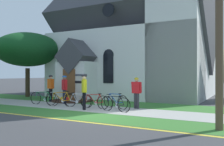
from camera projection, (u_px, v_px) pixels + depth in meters
The scene contains 19 objects.
ground at pixel (129, 105), 14.70m from camera, with size 140.00×140.00×0.00m, color #3D3D3F.
sidewalk_slab at pixel (73, 107), 13.68m from camera, with size 32.00×2.32×0.01m, color #A8A59E.
grass_verge at pixel (45, 112), 11.83m from camera, with size 32.00×1.92×0.01m, color #38722D.
church_lawn at pixel (98, 102), 15.89m from camera, with size 24.00×2.71×0.01m, color #38722D.
curb_paint_stripe at pixel (27, 115), 10.86m from camera, with size 28.00×0.16×0.01m, color yellow.
church_building at pixel (139, 38), 20.78m from camera, with size 12.02×11.41×12.27m.
church_sign at pixel (74, 84), 16.54m from camera, with size 2.06×0.26×1.76m.
flower_bed at pixel (72, 100), 16.34m from camera, with size 2.58×2.58×0.34m.
bicycle_red at pixel (43, 98), 14.70m from camera, with size 1.80×0.26×0.81m.
bicycle_green at pixel (94, 101), 13.08m from camera, with size 1.78×0.11×0.81m.
bicycle_silver at pixel (78, 100), 13.57m from camera, with size 1.72×0.21×0.79m.
bicycle_white at pixel (116, 101), 13.06m from camera, with size 1.70×0.57×0.82m.
bicycle_blue at pixel (61, 99), 13.89m from camera, with size 1.73×0.51×0.86m.
bicycle_black at pixel (115, 104), 12.01m from camera, with size 1.69×0.24×0.79m.
cyclist_in_blue_jersey at pixel (64, 87), 15.05m from camera, with size 0.53×0.53×1.68m.
cyclist_in_red_jersey at pixel (137, 91), 12.97m from camera, with size 0.62×0.30×1.60m.
cyclist_in_white_jersey at pixel (51, 86), 16.14m from camera, with size 0.62×0.42×1.70m.
cyclist_in_orange_jersey at pixel (84, 89), 12.56m from camera, with size 0.48×0.64×1.77m.
yard_deciduous_tree at pixel (28, 50), 19.68m from camera, with size 5.04×5.04×4.97m.
Camera 1 is at (6.19, -9.38, 1.81)m, focal length 40.65 mm.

